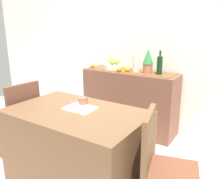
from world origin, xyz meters
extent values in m
cube|color=beige|center=(0.00, 0.00, -0.01)|extent=(6.40, 6.40, 0.02)
cube|color=silver|center=(0.00, 1.18, 1.35)|extent=(6.40, 0.06, 2.70)
cube|color=brown|center=(-0.04, 0.92, 0.44)|extent=(1.37, 0.42, 0.88)
cube|color=brown|center=(-0.04, 0.92, 0.88)|extent=(1.28, 0.32, 0.01)
cylinder|color=white|center=(-0.33, 0.92, 0.92)|extent=(0.24, 0.24, 0.07)
sphere|color=gold|center=(-0.35, 0.93, 1.00)|extent=(0.08, 0.08, 0.08)
sphere|color=#82A143|center=(-0.30, 0.97, 0.99)|extent=(0.06, 0.06, 0.06)
sphere|color=#919E2E|center=(-0.29, 0.86, 0.99)|extent=(0.07, 0.07, 0.07)
sphere|color=#91A638|center=(-0.25, 0.92, 0.99)|extent=(0.07, 0.07, 0.07)
cylinder|color=#0F3415|center=(0.39, 0.92, 1.00)|extent=(0.07, 0.07, 0.24)
cylinder|color=#0F3415|center=(0.39, 0.92, 1.16)|extent=(0.03, 0.03, 0.08)
cylinder|color=silver|center=(0.05, 0.92, 1.00)|extent=(0.09, 0.09, 0.23)
cylinder|color=#B36653|center=(0.23, 0.92, 0.95)|extent=(0.13, 0.13, 0.13)
cone|color=#2C7D3D|center=(0.23, 0.92, 1.11)|extent=(0.14, 0.14, 0.20)
sphere|color=orange|center=(-0.64, 0.85, 0.91)|extent=(0.07, 0.07, 0.07)
sphere|color=orange|center=(-0.14, 0.79, 0.91)|extent=(0.07, 0.07, 0.07)
sphere|color=orange|center=(-0.04, 0.85, 0.92)|extent=(0.07, 0.07, 0.07)
cube|color=brown|center=(0.10, -0.39, 0.37)|extent=(1.28, 0.79, 0.74)
cube|color=white|center=(0.11, -0.34, 0.75)|extent=(0.28, 0.21, 0.02)
cylinder|color=#91533D|center=(0.07, -0.24, 0.78)|extent=(0.09, 0.09, 0.08)
cube|color=brown|center=(-0.82, -0.39, 0.23)|extent=(0.43, 0.43, 0.45)
cube|color=brown|center=(-0.64, -0.41, 0.68)|extent=(0.07, 0.40, 0.45)
cube|color=brown|center=(0.85, -0.44, 0.68)|extent=(0.14, 0.40, 0.45)
camera|label=1|loc=(1.45, -1.88, 1.49)|focal=36.64mm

